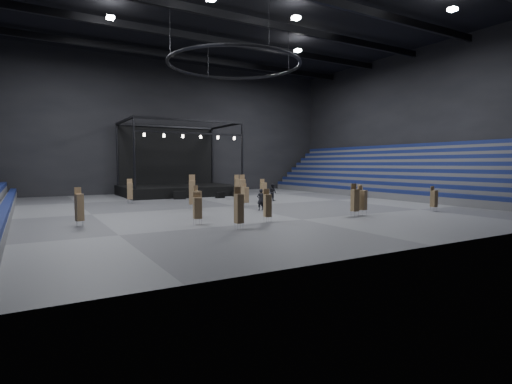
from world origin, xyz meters
TOP-DOWN VIEW (x-y plane):
  - floor at (0.00, 0.00)m, footprint 50.00×50.00m
  - ceiling at (0.00, 0.00)m, footprint 50.00×42.00m
  - wall_back at (0.00, 21.00)m, footprint 50.00×0.20m
  - wall_front at (0.00, -21.00)m, footprint 50.00×0.20m
  - wall_right at (25.00, 0.00)m, footprint 0.20×42.00m
  - bleachers_right at (22.94, 0.00)m, footprint 7.20×40.00m
  - stage at (0.00, 16.24)m, footprint 14.00×10.00m
  - truss_ring at (-0.00, 0.00)m, footprint 12.30×12.30m
  - roof_girders at (0.00, -0.00)m, footprint 49.00×30.35m
  - floodlights at (0.00, -4.00)m, footprint 28.60×16.60m
  - flight_case_left at (-1.98, 9.72)m, footprint 1.48×1.02m
  - flight_case_mid at (2.54, 8.76)m, footprint 1.08×0.62m
  - flight_case_right at (5.33, 10.13)m, footprint 1.15×0.83m
  - chair_stack_0 at (-4.48, -0.72)m, footprint 0.70×0.70m
  - chair_stack_1 at (4.42, -11.09)m, footprint 0.54×0.54m
  - chair_stack_2 at (0.46, -1.20)m, footprint 0.53×0.53m
  - chair_stack_3 at (-14.00, -6.10)m, footprint 0.53×0.53m
  - chair_stack_4 at (-5.83, -11.99)m, footprint 0.47×0.47m
  - chair_stack_5 at (-7.94, 7.33)m, footprint 0.61×0.61m
  - chair_stack_6 at (5.38, -10.92)m, footprint 0.66×0.66m
  - chair_stack_7 at (3.74, 6.80)m, footprint 0.62×0.62m
  - chair_stack_8 at (14.00, -1.91)m, footprint 0.52×0.52m
  - chair_stack_9 at (4.71, 2.66)m, footprint 0.55×0.55m
  - chair_stack_10 at (12.38, -11.99)m, footprint 0.44×0.44m
  - chair_stack_11 at (-6.23, -6.34)m, footprint 0.59×0.59m
  - chair_stack_12 at (2.04, 2.29)m, footprint 0.67×0.67m
  - chair_stack_13 at (-7.33, -9.11)m, footprint 0.57×0.57m
  - chair_stack_14 at (-2.81, -10.37)m, footprint 0.51×0.51m
  - man_center at (0.36, -4.12)m, footprint 0.69×0.47m
  - crew_member at (6.10, 3.01)m, footprint 0.75×0.93m

SIDE VIEW (x-z plane):
  - floor at x=0.00m, z-range 0.00..0.00m
  - flight_case_mid at x=2.54m, z-range 0.00..0.69m
  - flight_case_right at x=5.33m, z-range 0.00..0.69m
  - flight_case_left at x=-1.98m, z-range 0.00..0.90m
  - crew_member at x=6.10m, z-range 0.00..1.81m
  - man_center at x=0.36m, z-range 0.00..1.82m
  - chair_stack_8 at x=14.00m, z-range 0.07..1.81m
  - chair_stack_10 at x=12.38m, z-range 0.05..2.14m
  - chair_stack_13 at x=-7.33m, z-range 0.08..2.17m
  - chair_stack_2 at x=0.46m, z-range 0.07..2.23m
  - chair_stack_14 at x=-2.81m, z-range 0.04..2.30m
  - chair_stack_6 at x=5.38m, z-range 0.07..2.36m
  - chair_stack_11 at x=-6.23m, z-range 0.03..2.42m
  - chair_stack_9 at x=4.71m, z-range 0.07..2.43m
  - chair_stack_3 at x=-14.00m, z-range 0.02..2.49m
  - chair_stack_1 at x=4.42m, z-range 0.04..2.50m
  - chair_stack_5 at x=-7.94m, z-range 0.06..2.51m
  - chair_stack_4 at x=-5.83m, z-range 0.02..2.58m
  - chair_stack_7 at x=3.74m, z-range 0.03..2.75m
  - stage at x=0.00m, z-range -3.15..6.05m
  - chair_stack_12 at x=2.04m, z-range 0.04..2.89m
  - chair_stack_0 at x=-4.48m, z-range 0.03..3.04m
  - bleachers_right at x=22.94m, z-range -1.47..4.93m
  - wall_back at x=0.00m, z-range 0.00..18.00m
  - wall_front at x=0.00m, z-range 0.00..18.00m
  - wall_right at x=25.00m, z-range 0.00..18.00m
  - truss_ring at x=0.00m, z-range 10.43..15.58m
  - floodlights at x=0.00m, z-range 16.48..16.73m
  - roof_girders at x=0.00m, z-range 16.85..17.55m
  - ceiling at x=0.00m, z-range 17.90..18.10m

